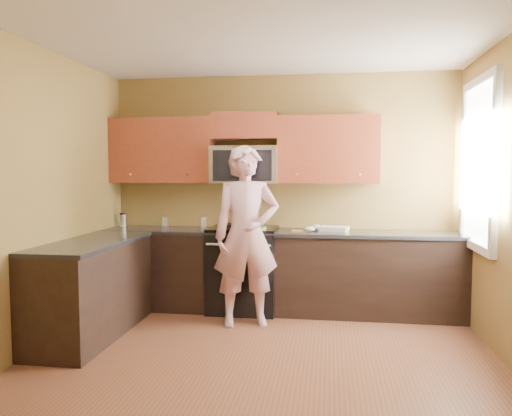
% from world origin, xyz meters
% --- Properties ---
extents(floor, '(4.00, 4.00, 0.00)m').
position_xyz_m(floor, '(0.00, 0.00, 0.00)').
color(floor, brown).
rests_on(floor, ground).
extents(ceiling, '(4.00, 4.00, 0.00)m').
position_xyz_m(ceiling, '(0.00, 0.00, 2.70)').
color(ceiling, white).
rests_on(ceiling, ground).
extents(wall_back, '(4.00, 0.00, 4.00)m').
position_xyz_m(wall_back, '(0.00, 2.00, 1.35)').
color(wall_back, brown).
rests_on(wall_back, ground).
extents(wall_front, '(4.00, 0.00, 4.00)m').
position_xyz_m(wall_front, '(0.00, -2.00, 1.35)').
color(wall_front, brown).
rests_on(wall_front, ground).
extents(wall_left, '(0.00, 4.00, 4.00)m').
position_xyz_m(wall_left, '(-2.00, 0.00, 1.35)').
color(wall_left, brown).
rests_on(wall_left, ground).
extents(cabinet_back_run, '(4.00, 0.60, 0.88)m').
position_xyz_m(cabinet_back_run, '(0.00, 1.70, 0.44)').
color(cabinet_back_run, black).
rests_on(cabinet_back_run, floor).
extents(cabinet_left_run, '(0.60, 1.60, 0.88)m').
position_xyz_m(cabinet_left_run, '(-1.70, 0.60, 0.44)').
color(cabinet_left_run, black).
rests_on(cabinet_left_run, floor).
extents(countertop_back, '(4.00, 0.62, 0.04)m').
position_xyz_m(countertop_back, '(0.00, 1.69, 0.90)').
color(countertop_back, black).
rests_on(countertop_back, cabinet_back_run).
extents(countertop_left, '(0.62, 1.60, 0.04)m').
position_xyz_m(countertop_left, '(-1.69, 0.60, 0.90)').
color(countertop_left, black).
rests_on(countertop_left, cabinet_left_run).
extents(stove, '(0.76, 0.65, 0.95)m').
position_xyz_m(stove, '(-0.40, 1.68, 0.47)').
color(stove, black).
rests_on(stove, floor).
extents(microwave, '(0.76, 0.40, 0.42)m').
position_xyz_m(microwave, '(-0.40, 1.80, 1.45)').
color(microwave, silver).
rests_on(microwave, wall_back).
extents(upper_cab_left, '(1.22, 0.33, 0.75)m').
position_xyz_m(upper_cab_left, '(-1.39, 1.83, 1.45)').
color(upper_cab_left, maroon).
rests_on(upper_cab_left, wall_back).
extents(upper_cab_right, '(1.12, 0.33, 0.75)m').
position_xyz_m(upper_cab_right, '(0.54, 1.83, 1.45)').
color(upper_cab_right, maroon).
rests_on(upper_cab_right, wall_back).
extents(upper_cab_over_mw, '(0.76, 0.33, 0.30)m').
position_xyz_m(upper_cab_over_mw, '(-0.40, 1.83, 2.10)').
color(upper_cab_over_mw, maroon).
rests_on(upper_cab_over_mw, wall_back).
extents(window, '(0.06, 1.06, 1.66)m').
position_xyz_m(window, '(1.98, 1.20, 1.65)').
color(window, white).
rests_on(window, wall_right).
extents(woman, '(0.78, 0.63, 1.85)m').
position_xyz_m(woman, '(-0.28, 1.15, 0.92)').
color(woman, '#D56A86').
rests_on(woman, floor).
extents(frying_pan, '(0.29, 0.50, 0.06)m').
position_xyz_m(frying_pan, '(-0.49, 1.42, 0.95)').
color(frying_pan, black).
rests_on(frying_pan, stove).
extents(butter_tub, '(0.12, 0.12, 0.08)m').
position_xyz_m(butter_tub, '(-0.17, 1.49, 0.92)').
color(butter_tub, gold).
rests_on(butter_tub, countertop_back).
extents(toast_slice, '(0.11, 0.11, 0.01)m').
position_xyz_m(toast_slice, '(0.21, 1.62, 0.93)').
color(toast_slice, '#B27F47').
rests_on(toast_slice, countertop_back).
extents(napkin_a, '(0.14, 0.15, 0.06)m').
position_xyz_m(napkin_a, '(0.35, 1.63, 0.95)').
color(napkin_a, silver).
rests_on(napkin_a, countertop_back).
extents(napkin_b, '(0.16, 0.16, 0.07)m').
position_xyz_m(napkin_b, '(0.42, 1.76, 0.95)').
color(napkin_b, silver).
rests_on(napkin_b, countertop_back).
extents(dish_towel, '(0.34, 0.30, 0.05)m').
position_xyz_m(dish_towel, '(0.62, 1.74, 0.95)').
color(dish_towel, silver).
rests_on(dish_towel, countertop_back).
extents(travel_mug, '(0.10, 0.10, 0.16)m').
position_xyz_m(travel_mug, '(-1.90, 1.82, 0.92)').
color(travel_mug, silver).
rests_on(travel_mug, countertop_back).
extents(glass_a, '(0.08, 0.08, 0.12)m').
position_xyz_m(glass_a, '(-1.39, 1.87, 0.98)').
color(glass_a, silver).
rests_on(glass_a, countertop_back).
extents(glass_b, '(0.09, 0.09, 0.12)m').
position_xyz_m(glass_b, '(-0.91, 1.85, 0.98)').
color(glass_b, silver).
rests_on(glass_b, countertop_back).
extents(glass_c, '(0.09, 0.09, 0.12)m').
position_xyz_m(glass_c, '(-0.67, 1.72, 0.98)').
color(glass_c, silver).
rests_on(glass_c, countertop_back).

